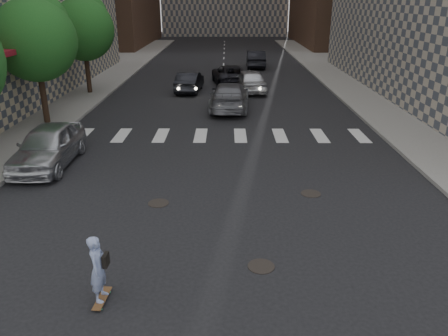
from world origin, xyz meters
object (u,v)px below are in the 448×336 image
object	(u,v)px
tree_b	(36,36)
traffic_car_e	(256,59)
traffic_car_a	(190,82)
traffic_car_b	(230,96)
silver_sedan	(48,146)
skateboarder	(99,268)
traffic_car_c	(230,75)
tree_c	(84,26)
traffic_car_d	(250,80)

from	to	relation	value
tree_b	traffic_car_e	size ratio (longest dim) A/B	1.32
traffic_car_a	traffic_car_b	distance (m)	6.18
tree_b	silver_sedan	world-z (taller)	tree_b
skateboarder	traffic_car_c	bearing A→B (deg)	87.08
traffic_car_e	traffic_car_c	bearing A→B (deg)	75.23
skateboarder	tree_c	bearing A→B (deg)	110.50
tree_c	skateboarder	size ratio (longest dim) A/B	3.91
traffic_car_a	traffic_car_b	xyz separation A→B (m)	(2.91, -5.45, 0.09)
skateboarder	silver_sedan	xyz separation A→B (m)	(-4.46, 8.70, -0.05)
skateboarder	traffic_car_e	world-z (taller)	skateboarder
skateboarder	traffic_car_c	xyz separation A→B (m)	(3.15, 26.73, -0.11)
tree_c	traffic_car_d	world-z (taller)	tree_c
skateboarder	traffic_car_b	distance (m)	18.69
traffic_car_d	traffic_car_e	distance (m)	12.06
skateboarder	silver_sedan	bearing A→B (deg)	120.93
silver_sedan	traffic_car_d	world-z (taller)	silver_sedan
traffic_car_b	traffic_car_e	bearing A→B (deg)	-95.41
tree_b	traffic_car_d	size ratio (longest dim) A/B	1.37
skateboarder	traffic_car_a	distance (m)	23.90
tree_b	tree_c	world-z (taller)	same
silver_sedan	traffic_car_d	size ratio (longest dim) A/B	1.02
tree_b	traffic_car_c	size ratio (longest dim) A/B	1.19
tree_c	silver_sedan	world-z (taller)	tree_c
traffic_car_b	traffic_car_e	xyz separation A→B (m)	(2.70, 17.45, 0.00)
traffic_car_d	traffic_car_a	bearing A→B (deg)	-7.38
traffic_car_b	traffic_car_c	world-z (taller)	traffic_car_b
tree_b	traffic_car_e	bearing A→B (deg)	58.76
traffic_car_b	traffic_car_a	bearing A→B (deg)	-58.52
tree_c	traffic_car_a	world-z (taller)	tree_c
traffic_car_c	traffic_car_e	bearing A→B (deg)	-113.26
traffic_car_d	silver_sedan	bearing A→B (deg)	51.97
traffic_car_a	tree_c	bearing A→B (deg)	11.98
skateboarder	traffic_car_e	xyz separation A→B (m)	(5.74, 35.89, -0.06)
traffic_car_c	tree_b	bearing A→B (deg)	41.84
traffic_car_a	traffic_car_b	bearing A→B (deg)	123.09
tree_c	traffic_car_e	xyz separation A→B (m)	(12.65, 12.86, -3.82)
skateboarder	traffic_car_b	world-z (taller)	skateboarder
silver_sedan	traffic_car_c	xyz separation A→B (m)	(7.60, 18.02, -0.07)
tree_c	skateboarder	distance (m)	24.34
tree_c	traffic_car_d	xyz separation A→B (m)	(11.46, 0.86, -3.82)
traffic_car_b	traffic_car_d	xyz separation A→B (m)	(1.50, 5.45, 0.00)
silver_sedan	traffic_car_b	bearing A→B (deg)	52.04
silver_sedan	traffic_car_b	world-z (taller)	silver_sedan
traffic_car_b	tree_c	bearing A→B (deg)	-21.36
tree_c	traffic_car_d	distance (m)	12.11
skateboarder	traffic_car_d	xyz separation A→B (m)	(4.54, 23.89, -0.06)
traffic_car_b	traffic_car_c	distance (m)	8.28
traffic_car_e	silver_sedan	bearing A→B (deg)	70.47
tree_c	traffic_car_d	bearing A→B (deg)	4.31
traffic_car_c	traffic_car_d	bearing A→B (deg)	108.80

